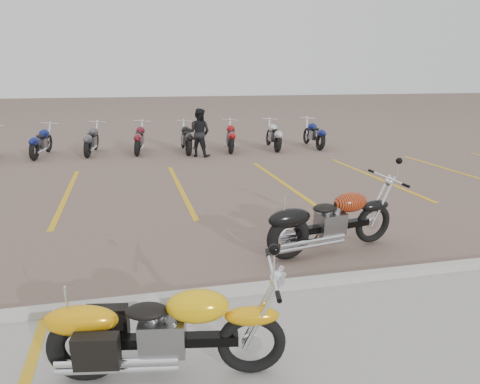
% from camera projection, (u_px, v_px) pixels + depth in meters
% --- Properties ---
extents(ground, '(100.00, 100.00, 0.00)m').
position_uv_depth(ground, '(207.00, 243.00, 7.99)').
color(ground, brown).
rests_on(ground, ground).
extents(curb, '(60.00, 0.18, 0.12)m').
position_uv_depth(curb, '(234.00, 291.00, 6.09)').
color(curb, '#ADAAA3').
rests_on(curb, ground).
extents(parking_stripes, '(38.00, 5.50, 0.01)m').
position_uv_depth(parking_stripes, '(180.00, 188.00, 11.75)').
color(parking_stripes, gold).
rests_on(parking_stripes, ground).
extents(yellow_cruiser, '(2.22, 0.56, 0.92)m').
position_uv_depth(yellow_cruiser, '(162.00, 334.00, 4.37)').
color(yellow_cruiser, black).
rests_on(yellow_cruiser, ground).
extents(flame_cruiser, '(2.33, 0.59, 0.97)m').
position_uv_depth(flame_cruiser, '(328.00, 223.00, 7.50)').
color(flame_cruiser, black).
rests_on(flame_cruiser, ground).
extents(person_b, '(1.01, 0.97, 1.64)m').
position_uv_depth(person_b, '(199.00, 133.00, 16.02)').
color(person_b, black).
rests_on(person_b, ground).
extents(bg_bike_row, '(15.68, 2.05, 1.10)m').
position_uv_depth(bg_bike_row, '(115.00, 139.00, 16.50)').
color(bg_bike_row, black).
rests_on(bg_bike_row, ground).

